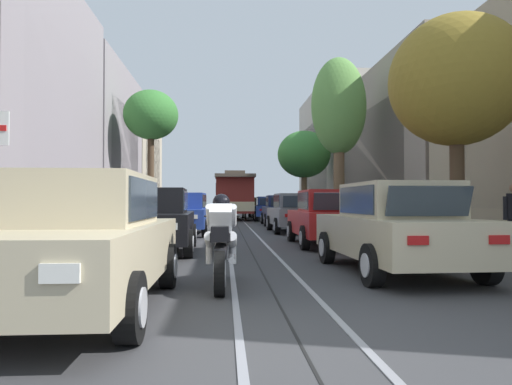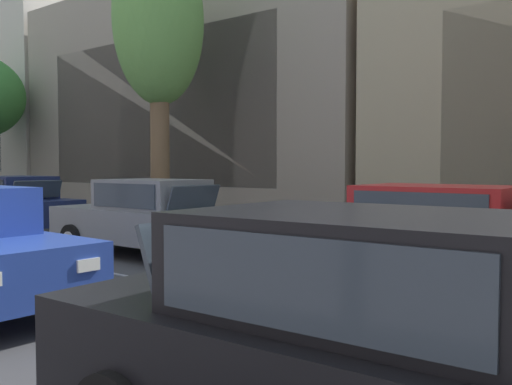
{
  "view_description": "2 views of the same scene",
  "coord_description": "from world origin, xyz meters",
  "px_view_note": "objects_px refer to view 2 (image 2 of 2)",
  "views": [
    {
      "loc": [
        -0.66,
        -3.93,
        1.25
      ],
      "look_at": [
        0.78,
        17.54,
        1.67
      ],
      "focal_mm": 32.86,
      "sensor_mm": 36.0,
      "label": 1
    },
    {
      "loc": [
        -5.34,
        6.47,
        1.85
      ],
      "look_at": [
        2.11,
        12.31,
        1.4
      ],
      "focal_mm": 38.63,
      "sensor_mm": 36.0,
      "label": 2
    }
  ],
  "objects_px": {
    "parked_car_red_second_right": "(429,240)",
    "street_tree_kerb_right_second": "(159,25)",
    "parked_car_grey_mid_right": "(149,217)",
    "parked_car_black_second_left": "(382,346)",
    "parked_car_navy_fourth_right": "(13,205)"
  },
  "relations": [
    {
      "from": "parked_car_black_second_left",
      "to": "parked_car_grey_mid_right",
      "type": "relative_size",
      "value": 1.01
    },
    {
      "from": "street_tree_kerb_right_second",
      "to": "parked_car_red_second_right",
      "type": "bearing_deg",
      "value": -106.0
    },
    {
      "from": "parked_car_red_second_right",
      "to": "street_tree_kerb_right_second",
      "type": "xyz_separation_m",
      "value": [
        2.36,
        8.24,
        4.79
      ]
    },
    {
      "from": "parked_car_red_second_right",
      "to": "street_tree_kerb_right_second",
      "type": "relative_size",
      "value": 0.55
    },
    {
      "from": "parked_car_navy_fourth_right",
      "to": "street_tree_kerb_right_second",
      "type": "bearing_deg",
      "value": -55.11
    },
    {
      "from": "parked_car_black_second_left",
      "to": "parked_car_grey_mid_right",
      "type": "xyz_separation_m",
      "value": [
        4.59,
        7.34,
        0.0
      ]
    },
    {
      "from": "parked_car_grey_mid_right",
      "to": "street_tree_kerb_right_second",
      "type": "relative_size",
      "value": 0.55
    },
    {
      "from": "parked_car_black_second_left",
      "to": "parked_car_navy_fourth_right",
      "type": "distance_m",
      "value": 13.89
    },
    {
      "from": "parked_car_black_second_left",
      "to": "street_tree_kerb_right_second",
      "type": "bearing_deg",
      "value": 54.05
    },
    {
      "from": "parked_car_black_second_left",
      "to": "parked_car_grey_mid_right",
      "type": "bearing_deg",
      "value": 58.0
    },
    {
      "from": "parked_car_red_second_right",
      "to": "parked_car_navy_fourth_right",
      "type": "height_order",
      "value": "same"
    },
    {
      "from": "parked_car_navy_fourth_right",
      "to": "parked_car_grey_mid_right",
      "type": "bearing_deg",
      "value": -91.38
    },
    {
      "from": "parked_car_grey_mid_right",
      "to": "parked_car_red_second_right",
      "type": "bearing_deg",
      "value": -89.03
    },
    {
      "from": "parked_car_red_second_right",
      "to": "street_tree_kerb_right_second",
      "type": "distance_m",
      "value": 9.82
    },
    {
      "from": "parked_car_black_second_left",
      "to": "street_tree_kerb_right_second",
      "type": "xyz_separation_m",
      "value": [
        7.05,
        9.72,
        4.79
      ]
    }
  ]
}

